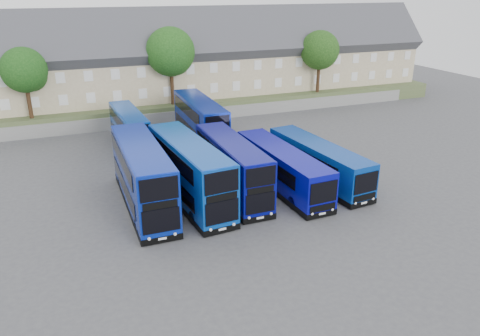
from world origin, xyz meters
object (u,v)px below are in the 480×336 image
object	(u,v)px
dd_front_left	(143,177)
coach_east_a	(282,169)
tree_far	(331,41)
dd_front_mid	(190,173)
tree_west	(26,72)
tree_mid	(171,54)
tree_east	(320,52)

from	to	relation	value
dd_front_left	coach_east_a	distance (m)	11.17
dd_front_left	coach_east_a	size ratio (longest dim) A/B	0.99
tree_far	dd_front_mid	bearing A→B (deg)	-135.83
coach_east_a	dd_front_left	bearing A→B (deg)	173.76
dd_front_left	tree_west	distance (m)	24.23
tree_west	tree_mid	size ratio (longest dim) A/B	0.83
dd_front_mid	tree_mid	size ratio (longest dim) A/B	1.31
dd_front_left	tree_west	world-z (taller)	tree_west
tree_east	dd_front_left	bearing A→B (deg)	-141.47
dd_front_left	tree_mid	world-z (taller)	tree_mid
dd_front_left	tree_east	bearing A→B (deg)	38.91
dd_front_left	dd_front_mid	world-z (taller)	dd_front_left
coach_east_a	tree_west	world-z (taller)	tree_west
dd_front_left	tree_west	bearing A→B (deg)	109.52
dd_front_left	dd_front_mid	xyz separation A→B (m)	(3.49, -0.38, -0.04)
dd_front_left	tree_mid	xyz separation A→B (m)	(8.20, 22.96, 5.70)
dd_front_mid	tree_far	size ratio (longest dim) A/B	1.39
tree_mid	dd_front_mid	bearing A→B (deg)	-101.43
dd_front_left	tree_far	xyz separation A→B (m)	(34.20, 29.46, 5.36)
dd_front_left	tree_far	world-z (taller)	tree_far
tree_east	tree_far	world-z (taller)	tree_far
tree_west	tree_mid	world-z (taller)	tree_mid
tree_far	coach_east_a	bearing A→B (deg)	-127.39
tree_west	dd_front_left	bearing A→B (deg)	-70.86
tree_west	tree_far	world-z (taller)	tree_far
coach_east_a	tree_mid	world-z (taller)	tree_mid
coach_east_a	tree_far	xyz separation A→B (m)	(23.08, 30.21, 6.10)
tree_west	tree_far	size ratio (longest dim) A/B	0.88
dd_front_mid	tree_east	size ratio (longest dim) A/B	1.48
dd_front_mid	tree_west	size ratio (longest dim) A/B	1.58
dd_front_mid	tree_far	distance (m)	43.16
tree_mid	tree_east	size ratio (longest dim) A/B	1.12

